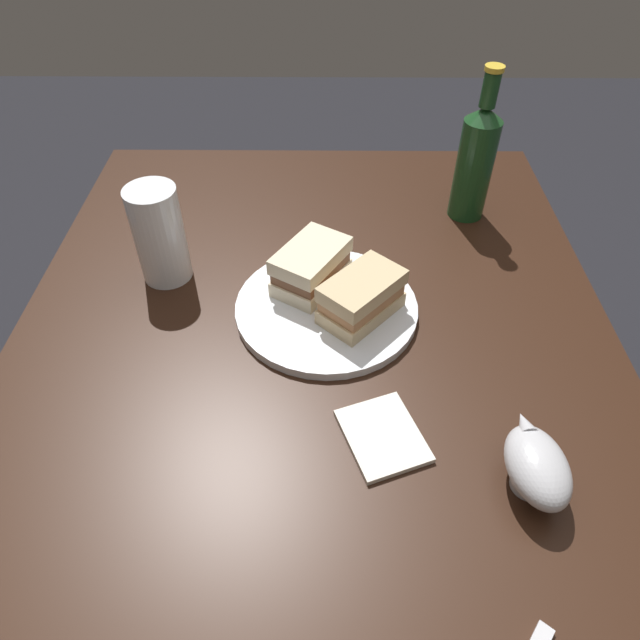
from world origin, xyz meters
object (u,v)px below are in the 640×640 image
object	(u,v)px
sandwich_half_left	(362,297)
pint_glass	(161,241)
gravy_boat	(537,466)
cider_bottle	(476,160)
napkin	(383,436)
sandwich_half_right	(311,267)
plate	(326,308)

from	to	relation	value
sandwich_half_left	pint_glass	bearing A→B (deg)	-108.85
gravy_boat	cider_bottle	distance (m)	0.57
napkin	sandwich_half_left	bearing A→B (deg)	-174.76
sandwich_half_right	cider_bottle	world-z (taller)	cider_bottle
gravy_boat	napkin	xyz separation A→B (m)	(-0.06, -0.17, -0.04)
sandwich_half_left	napkin	bearing A→B (deg)	5.24
sandwich_half_right	napkin	distance (m)	0.30
plate	sandwich_half_right	xyz separation A→B (m)	(-0.05, -0.02, 0.04)
plate	cider_bottle	world-z (taller)	cider_bottle
plate	sandwich_half_left	size ratio (longest dim) A/B	1.99
plate	cider_bottle	xyz separation A→B (m)	(-0.27, 0.26, 0.10)
pint_glass	sandwich_half_right	bearing A→B (deg)	81.13
pint_glass	napkin	distance (m)	0.47
sandwich_half_right	gravy_boat	distance (m)	0.43
plate	gravy_boat	bearing A→B (deg)	38.85
cider_bottle	napkin	bearing A→B (deg)	-20.73
sandwich_half_right	gravy_boat	size ratio (longest dim) A/B	1.17
sandwich_half_right	cider_bottle	distance (m)	0.37
pint_glass	gravy_boat	xyz separation A→B (m)	(0.38, 0.50, -0.03)
sandwich_half_right	napkin	world-z (taller)	sandwich_half_right
plate	sandwich_half_right	distance (m)	0.07
gravy_boat	napkin	distance (m)	0.18
sandwich_half_left	pint_glass	size ratio (longest dim) A/B	0.87
sandwich_half_right	napkin	xyz separation A→B (m)	(0.28, 0.09, -0.04)
plate	gravy_boat	xyz separation A→B (m)	(0.29, 0.24, 0.03)
sandwich_half_left	sandwich_half_right	xyz separation A→B (m)	(-0.07, -0.08, 0.00)
pint_glass	sandwich_half_left	bearing A→B (deg)	71.15
pint_glass	cider_bottle	size ratio (longest dim) A/B	0.59
gravy_boat	cider_bottle	world-z (taller)	cider_bottle
sandwich_half_left	napkin	distance (m)	0.22
pint_glass	napkin	bearing A→B (deg)	46.31
sandwich_half_right	pint_glass	distance (m)	0.24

